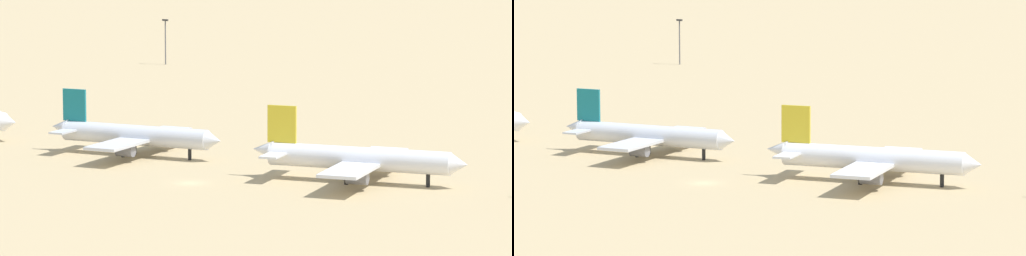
{
  "view_description": "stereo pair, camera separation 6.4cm",
  "coord_description": "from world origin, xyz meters",
  "views": [
    {
      "loc": [
        133.45,
        -210.36,
        45.06
      ],
      "look_at": [
        -1.47,
        24.28,
        6.0
      ],
      "focal_mm": 108.54,
      "sensor_mm": 36.0,
      "label": 1
    },
    {
      "loc": [
        133.51,
        -210.33,
        45.06
      ],
      "look_at": [
        -1.47,
        24.28,
        6.0
      ],
      "focal_mm": 108.54,
      "sensor_mm": 36.0,
      "label": 2
    }
  ],
  "objects": [
    {
      "name": "light_pole_west",
      "position": [
        -107.96,
        157.64,
        7.63
      ],
      "size": [
        1.8,
        0.5,
        12.95
      ],
      "color": "#59595E",
      "rests_on": "ground"
    },
    {
      "name": "ground",
      "position": [
        0.0,
        0.0,
        0.0
      ],
      "size": [
        4000.0,
        4000.0,
        0.0
      ],
      "primitive_type": "plane",
      "color": "tan"
    },
    {
      "name": "parked_jet_yellow_4",
      "position": [
        23.37,
        14.23,
        3.99
      ],
      "size": [
        36.76,
        31.29,
        12.16
      ],
      "rotation": [
        0.0,
        0.0,
        0.16
      ],
      "color": "white",
      "rests_on": "ground"
    },
    {
      "name": "parked_jet_teal_3",
      "position": [
        -23.86,
        18.68,
        3.8
      ],
      "size": [
        35.08,
        29.6,
        11.58
      ],
      "rotation": [
        0.0,
        0.0,
        0.09
      ],
      "color": "silver",
      "rests_on": "ground"
    }
  ]
}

